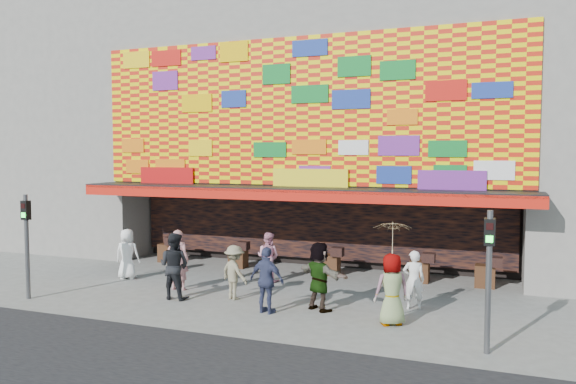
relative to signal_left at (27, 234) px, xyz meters
name	(u,v)px	position (x,y,z in m)	size (l,w,h in m)	color
ground	(247,306)	(6.20, 1.50, -1.86)	(90.00, 90.00, 0.00)	slate
shop_building	(332,126)	(6.20, 9.68, 3.37)	(15.20, 9.40, 10.00)	gray
neighbor_left	(71,115)	(-6.80, 9.50, 4.14)	(11.00, 8.00, 12.00)	gray
signal_left	(27,234)	(0.00, 0.00, 0.00)	(0.22, 0.20, 3.00)	#59595B
signal_right	(489,265)	(12.40, 0.00, 0.00)	(0.22, 0.20, 3.00)	#59595B
ped_a	(127,254)	(1.08, 3.14, -1.03)	(0.81, 0.53, 1.67)	white
ped_b	(178,260)	(3.46, 2.43, -0.93)	(0.68, 0.44, 1.85)	tan
ped_c	(174,266)	(3.91, 1.50, -0.91)	(0.93, 0.72, 1.90)	black
ped_d	(234,272)	(5.55, 2.05, -1.08)	(1.00, 0.58, 1.55)	gray
ped_e	(267,280)	(6.96, 1.09, -0.99)	(1.02, 0.42, 1.74)	#373D60
ped_f	(319,276)	(8.16, 1.84, -0.94)	(1.70, 0.54, 1.83)	gray
ped_g	(392,289)	(10.18, 1.25, -0.98)	(0.86, 0.56, 1.75)	gray
ped_h	(414,280)	(10.48, 2.85, -1.07)	(0.58, 0.38, 1.58)	white
ped_i	(268,257)	(5.57, 4.47, -1.06)	(0.78, 0.61, 1.60)	pink
parasol	(392,239)	(10.18, 1.25, 0.25)	(0.91, 0.93, 1.78)	beige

